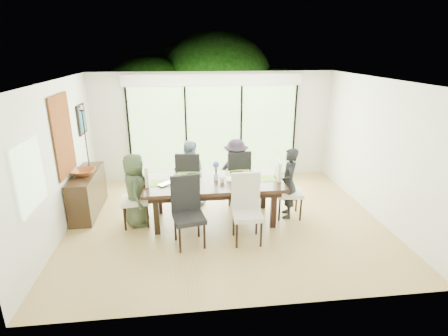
{
  "coord_description": "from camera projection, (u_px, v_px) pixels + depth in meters",
  "views": [
    {
      "loc": [
        -0.75,
        -6.18,
        3.23
      ],
      "look_at": [
        0.0,
        0.25,
        1.0
      ],
      "focal_mm": 28.0,
      "sensor_mm": 36.0,
      "label": 1
    }
  ],
  "objects": [
    {
      "name": "floor",
      "position": [
        225.0,
        220.0,
        6.94
      ],
      "size": [
        6.0,
        5.0,
        0.01
      ],
      "primitive_type": "cube",
      "color": "olive",
      "rests_on": "ground"
    },
    {
      "name": "ceiling",
      "position": [
        226.0,
        80.0,
        6.05
      ],
      "size": [
        6.0,
        5.0,
        0.01
      ],
      "primitive_type": "cube",
      "color": "white",
      "rests_on": "wall_back"
    },
    {
      "name": "wall_back",
      "position": [
        214.0,
        126.0,
        8.85
      ],
      "size": [
        6.0,
        0.02,
        2.7
      ],
      "primitive_type": "cube",
      "color": "silver",
      "rests_on": "floor"
    },
    {
      "name": "wall_front",
      "position": [
        251.0,
        215.0,
        4.14
      ],
      "size": [
        6.0,
        0.02,
        2.7
      ],
      "primitive_type": "cube",
      "color": "silver",
      "rests_on": "floor"
    },
    {
      "name": "wall_left",
      "position": [
        57.0,
        160.0,
        6.16
      ],
      "size": [
        0.02,
        5.0,
        2.7
      ],
      "primitive_type": "cube",
      "color": "silver",
      "rests_on": "floor"
    },
    {
      "name": "wall_right",
      "position": [
        378.0,
        149.0,
        6.83
      ],
      "size": [
        0.02,
        5.0,
        2.7
      ],
      "primitive_type": "cube",
      "color": "beige",
      "rests_on": "floor"
    },
    {
      "name": "glass_doors",
      "position": [
        214.0,
        132.0,
        8.86
      ],
      "size": [
        4.2,
        0.02,
        2.3
      ],
      "primitive_type": "cube",
      "color": "#598C3F",
      "rests_on": "wall_back"
    },
    {
      "name": "blinds_header",
      "position": [
        213.0,
        80.0,
        8.43
      ],
      "size": [
        4.4,
        0.06,
        0.28
      ],
      "primitive_type": "cube",
      "color": "white",
      "rests_on": "wall_back"
    },
    {
      "name": "mullion_a",
      "position": [
        129.0,
        135.0,
        8.62
      ],
      "size": [
        0.05,
        0.04,
        2.3
      ],
      "primitive_type": "cube",
      "color": "black",
      "rests_on": "wall_back"
    },
    {
      "name": "mullion_b",
      "position": [
        186.0,
        133.0,
        8.78
      ],
      "size": [
        0.05,
        0.04,
        2.3
      ],
      "primitive_type": "cube",
      "color": "black",
      "rests_on": "wall_back"
    },
    {
      "name": "mullion_c",
      "position": [
        241.0,
        132.0,
        8.93
      ],
      "size": [
        0.05,
        0.04,
        2.3
      ],
      "primitive_type": "cube",
      "color": "black",
      "rests_on": "wall_back"
    },
    {
      "name": "mullion_d",
      "position": [
        294.0,
        130.0,
        9.09
      ],
      "size": [
        0.05,
        0.04,
        2.3
      ],
      "primitive_type": "cube",
      "color": "black",
      "rests_on": "wall_back"
    },
    {
      "name": "side_window",
      "position": [
        30.0,
        176.0,
        4.99
      ],
      "size": [
        0.02,
        0.9,
        1.0
      ],
      "primitive_type": "cube",
      "color": "#8CAD7F",
      "rests_on": "wall_left"
    },
    {
      "name": "deck",
      "position": [
        211.0,
        167.0,
        10.14
      ],
      "size": [
        6.0,
        1.8,
        0.1
      ],
      "primitive_type": "cube",
      "color": "brown",
      "rests_on": "ground"
    },
    {
      "name": "rail_top",
      "position": [
        209.0,
        140.0,
        10.7
      ],
      "size": [
        6.0,
        0.08,
        0.06
      ],
      "primitive_type": "cube",
      "color": "brown",
      "rests_on": "deck"
    },
    {
      "name": "foliage_left",
      "position": [
        150.0,
        107.0,
        11.15
      ],
      "size": [
        3.2,
        3.2,
        3.2
      ],
      "primitive_type": "sphere",
      "color": "#14380F",
      "rests_on": "ground"
    },
    {
      "name": "foliage_mid",
      "position": [
        217.0,
        92.0,
        11.84
      ],
      "size": [
        4.0,
        4.0,
        4.0
      ],
      "primitive_type": "sphere",
      "color": "#14380F",
      "rests_on": "ground"
    },
    {
      "name": "foliage_right",
      "position": [
        274.0,
        111.0,
        11.46
      ],
      "size": [
        2.8,
        2.8,
        2.8
      ],
      "primitive_type": "sphere",
      "color": "#14380F",
      "rests_on": "ground"
    },
    {
      "name": "foliage_far",
      "position": [
        187.0,
        96.0,
        12.44
      ],
      "size": [
        3.6,
        3.6,
        3.6
      ],
      "primitive_type": "sphere",
      "color": "#14380F",
      "rests_on": "ground"
    },
    {
      "name": "table_top",
      "position": [
        214.0,
        183.0,
        6.68
      ],
      "size": [
        2.63,
        1.21,
        0.07
      ],
      "primitive_type": "cube",
      "color": "black",
      "rests_on": "floor"
    },
    {
      "name": "table_apron",
      "position": [
        214.0,
        187.0,
        6.71
      ],
      "size": [
        2.41,
        0.99,
        0.11
      ],
      "primitive_type": "cube",
      "color": "black",
      "rests_on": "floor"
    },
    {
      "name": "table_leg_fl",
      "position": [
        157.0,
        215.0,
        6.29
      ],
      "size": [
        0.1,
        0.1,
        0.76
      ],
      "primitive_type": "cube",
      "color": "black",
      "rests_on": "floor"
    },
    {
      "name": "table_leg_fr",
      "position": [
        273.0,
        209.0,
        6.53
      ],
      "size": [
        0.1,
        0.1,
        0.76
      ],
      "primitive_type": "cube",
      "color": "black",
      "rests_on": "floor"
    },
    {
      "name": "table_leg_bl",
      "position": [
        159.0,
        196.0,
        7.1
      ],
      "size": [
        0.1,
        0.1,
        0.76
      ],
      "primitive_type": "cube",
      "color": "black",
      "rests_on": "floor"
    },
    {
      "name": "table_leg_br",
      "position": [
        263.0,
        191.0,
        7.34
      ],
      "size": [
        0.1,
        0.1,
        0.76
      ],
      "primitive_type": "cube",
      "color": "black",
      "rests_on": "floor"
    },
    {
      "name": "chair_left_end",
      "position": [
        135.0,
        195.0,
        6.58
      ],
      "size": [
        0.56,
        0.56,
        1.21
      ],
      "primitive_type": null,
      "rotation": [
        0.0,
        0.0,
        -1.45
      ],
      "color": "silver",
      "rests_on": "floor"
    },
    {
      "name": "chair_right_end",
      "position": [
        289.0,
        188.0,
        6.91
      ],
      "size": [
        0.56,
        0.56,
        1.21
      ],
      "primitive_type": null,
      "rotation": [
        0.0,
        0.0,
        1.46
      ],
      "color": "silver",
      "rests_on": "floor"
    },
    {
      "name": "chair_far_left",
      "position": [
        189.0,
        177.0,
        7.49
      ],
      "size": [
        0.57,
        0.57,
        1.21
      ],
      "primitive_type": null,
      "rotation": [
        0.0,
        0.0,
        2.99
      ],
      "color": "black",
      "rests_on": "floor"
    },
    {
      "name": "chair_far_right",
      "position": [
        236.0,
        175.0,
        7.6
      ],
      "size": [
        0.59,
        0.59,
        1.21
      ],
      "primitive_type": null,
      "rotation": [
        0.0,
        0.0,
        3.32
      ],
      "color": "black",
      "rests_on": "floor"
    },
    {
      "name": "chair_near_left",
      "position": [
        189.0,
        213.0,
        5.87
      ],
      "size": [
        0.59,
        0.59,
        1.21
      ],
      "primitive_type": null,
      "rotation": [
        0.0,
        0.0,
        0.19
      ],
      "color": "black",
      "rests_on": "floor"
    },
    {
      "name": "chair_near_right",
      "position": [
        247.0,
        210.0,
        5.98
      ],
      "size": [
        0.51,
        0.51,
        1.21
      ],
      "primitive_type": null,
      "rotation": [
        0.0,
        0.0,
        -0.02
      ],
      "color": "beige",
      "rests_on": "floor"
    },
    {
      "name": "person_left_end",
      "position": [
        135.0,
        190.0,
        6.54
      ],
      "size": [
        0.48,
        0.7,
        1.41
      ],
      "primitive_type": "imported",
      "rotation": [
        0.0,
        0.0,
        1.68
      ],
      "color": "#3B4931",
      "rests_on": "floor"
    },
    {
      "name": "person_right_end",
      "position": [
        289.0,
        183.0,
        6.87
      ],
      "size": [
        0.52,
        0.72,
        1.41
      ],
      "primitive_type": "imported",
      "rotation": [
        0.0,
        0.0,
        -1.74
      ],
      "color": "black",
      "rests_on": "floor"
    },
    {
      "name": "person_far_left",
      "position": [
        189.0,
        173.0,
        7.44
      ],
      "size": [
        0.72,
        0.52,
        1.41
      ],
      "primitive_type": "imported",
      "rotation": [
        0.0,
        0.0,
        2.98
      ],
      "color": "#7FA2B7",
      "rests_on": "floor"
    },
    {
      "name": "person_far_right",
      "position": [
        236.0,
        171.0,
        7.55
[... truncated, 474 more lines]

